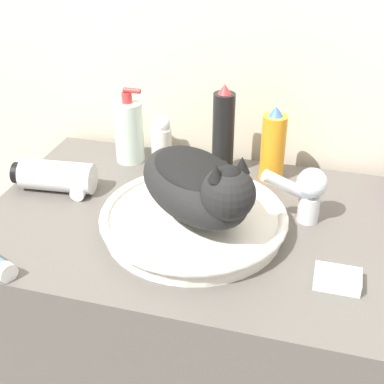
{
  "coord_description": "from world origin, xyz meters",
  "views": [
    {
      "loc": [
        0.19,
        -0.59,
        1.5
      ],
      "look_at": [
        -0.04,
        0.24,
        0.99
      ],
      "focal_mm": 50.0,
      "sensor_mm": 36.0,
      "label": 1
    }
  ],
  "objects_px": {
    "faucet": "(307,191)",
    "hair_dryer": "(58,177)",
    "hairspray_can_black": "(223,133)",
    "soap_pump_bottle": "(129,131)",
    "deodorant_stick": "(161,141)",
    "spray_bottle_trigger": "(273,146)",
    "soap_bar": "(337,279)",
    "cat": "(198,183)"
  },
  "relations": [
    {
      "from": "deodorant_stick",
      "to": "hair_dryer",
      "type": "bearing_deg",
      "value": -135.58
    },
    {
      "from": "deodorant_stick",
      "to": "hair_dryer",
      "type": "xyz_separation_m",
      "value": [
        -0.18,
        -0.18,
        -0.03
      ]
    },
    {
      "from": "deodorant_stick",
      "to": "soap_bar",
      "type": "xyz_separation_m",
      "value": [
        0.43,
        -0.34,
        -0.05
      ]
    },
    {
      "from": "faucet",
      "to": "hairspray_can_black",
      "type": "height_order",
      "value": "hairspray_can_black"
    },
    {
      "from": "faucet",
      "to": "deodorant_stick",
      "type": "height_order",
      "value": "deodorant_stick"
    },
    {
      "from": "faucet",
      "to": "hair_dryer",
      "type": "bearing_deg",
      "value": -21.58
    },
    {
      "from": "cat",
      "to": "soap_pump_bottle",
      "type": "xyz_separation_m",
      "value": [
        -0.24,
        0.26,
        -0.04
      ]
    },
    {
      "from": "soap_pump_bottle",
      "to": "hair_dryer",
      "type": "bearing_deg",
      "value": -119.44
    },
    {
      "from": "deodorant_stick",
      "to": "soap_pump_bottle",
      "type": "distance_m",
      "value": 0.08
    },
    {
      "from": "spray_bottle_trigger",
      "to": "soap_pump_bottle",
      "type": "height_order",
      "value": "soap_pump_bottle"
    },
    {
      "from": "hair_dryer",
      "to": "soap_bar",
      "type": "relative_size",
      "value": 2.39
    },
    {
      "from": "deodorant_stick",
      "to": "spray_bottle_trigger",
      "type": "bearing_deg",
      "value": 0.0
    },
    {
      "from": "soap_pump_bottle",
      "to": "faucet",
      "type": "bearing_deg",
      "value": -19.81
    },
    {
      "from": "faucet",
      "to": "soap_bar",
      "type": "height_order",
      "value": "faucet"
    },
    {
      "from": "cat",
      "to": "faucet",
      "type": "height_order",
      "value": "cat"
    },
    {
      "from": "faucet",
      "to": "soap_pump_bottle",
      "type": "relative_size",
      "value": 0.7
    },
    {
      "from": "cat",
      "to": "hair_dryer",
      "type": "bearing_deg",
      "value": -150.24
    },
    {
      "from": "spray_bottle_trigger",
      "to": "soap_bar",
      "type": "xyz_separation_m",
      "value": [
        0.16,
        -0.34,
        -0.07
      ]
    },
    {
      "from": "spray_bottle_trigger",
      "to": "soap_bar",
      "type": "distance_m",
      "value": 0.39
    },
    {
      "from": "hairspray_can_black",
      "to": "hair_dryer",
      "type": "bearing_deg",
      "value": -151.73
    },
    {
      "from": "spray_bottle_trigger",
      "to": "hairspray_can_black",
      "type": "xyz_separation_m",
      "value": [
        -0.12,
        0.0,
        0.02
      ]
    },
    {
      "from": "deodorant_stick",
      "to": "hair_dryer",
      "type": "height_order",
      "value": "deodorant_stick"
    },
    {
      "from": "spray_bottle_trigger",
      "to": "soap_pump_bottle",
      "type": "distance_m",
      "value": 0.35
    },
    {
      "from": "hair_dryer",
      "to": "faucet",
      "type": "bearing_deg",
      "value": 176.5
    },
    {
      "from": "faucet",
      "to": "spray_bottle_trigger",
      "type": "relative_size",
      "value": 0.73
    },
    {
      "from": "deodorant_stick",
      "to": "hair_dryer",
      "type": "distance_m",
      "value": 0.26
    },
    {
      "from": "cat",
      "to": "soap_bar",
      "type": "xyz_separation_m",
      "value": [
        0.27,
        -0.08,
        -0.1
      ]
    },
    {
      "from": "soap_pump_bottle",
      "to": "hair_dryer",
      "type": "xyz_separation_m",
      "value": [
        -0.1,
        -0.18,
        -0.05
      ]
    },
    {
      "from": "deodorant_stick",
      "to": "hairspray_can_black",
      "type": "height_order",
      "value": "hairspray_can_black"
    },
    {
      "from": "spray_bottle_trigger",
      "to": "hair_dryer",
      "type": "xyz_separation_m",
      "value": [
        -0.45,
        -0.18,
        -0.05
      ]
    },
    {
      "from": "spray_bottle_trigger",
      "to": "hairspray_can_black",
      "type": "height_order",
      "value": "hairspray_can_black"
    },
    {
      "from": "spray_bottle_trigger",
      "to": "hair_dryer",
      "type": "bearing_deg",
      "value": -158.24
    },
    {
      "from": "deodorant_stick",
      "to": "hairspray_can_black",
      "type": "relative_size",
      "value": 0.58
    },
    {
      "from": "cat",
      "to": "deodorant_stick",
      "type": "distance_m",
      "value": 0.31
    },
    {
      "from": "faucet",
      "to": "soap_pump_bottle",
      "type": "xyz_separation_m",
      "value": [
        -0.44,
        0.16,
        0.01
      ]
    },
    {
      "from": "hairspray_can_black",
      "to": "soap_pump_bottle",
      "type": "xyz_separation_m",
      "value": [
        -0.23,
        -0.0,
        -0.02
      ]
    },
    {
      "from": "hair_dryer",
      "to": "soap_pump_bottle",
      "type": "bearing_deg",
      "value": -125.17
    },
    {
      "from": "faucet",
      "to": "hair_dryer",
      "type": "height_order",
      "value": "faucet"
    },
    {
      "from": "faucet",
      "to": "cat",
      "type": "bearing_deg",
      "value": 3.3
    },
    {
      "from": "deodorant_stick",
      "to": "hair_dryer",
      "type": "relative_size",
      "value": 0.67
    },
    {
      "from": "soap_bar",
      "to": "cat",
      "type": "bearing_deg",
      "value": 162.59
    },
    {
      "from": "cat",
      "to": "spray_bottle_trigger",
      "type": "relative_size",
      "value": 1.88
    }
  ]
}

